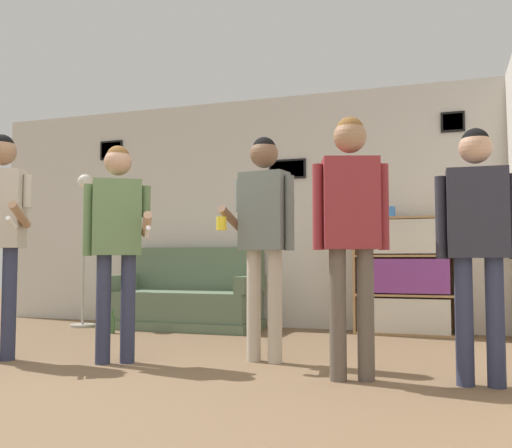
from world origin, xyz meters
The scene contains 12 objects.
ground_plane centered at (0.00, 0.00, 0.00)m, with size 20.00×20.00×0.00m, color brown.
wall_back centered at (0.00, 3.87, 1.35)m, with size 7.55×0.08×2.70m.
couch centered at (-0.89, 3.46, 0.30)m, with size 1.73×0.80×0.93m.
bookshelf centered at (1.55, 3.65, 0.61)m, with size 1.07×0.30×1.23m.
floor_lamp centered at (-2.08, 3.16, 1.13)m, with size 0.28×0.28×1.79m.
person_player_foreground_left centered at (-1.37, 1.06, 1.10)m, with size 0.57×0.43×1.77m.
person_player_foreground_center centered at (-0.42, 1.24, 1.01)m, with size 0.60×0.36×1.65m.
person_watcher_holding_cup centered at (0.63, 1.65, 1.07)m, with size 0.54×0.41×1.73m.
person_spectator_near_bookshelf centered at (1.37, 1.19, 1.06)m, with size 0.48×0.30×1.72m.
person_spectator_far_right centered at (2.15, 1.28, 0.98)m, with size 0.50×0.21×1.61m.
bottle_on_floor centered at (-1.42, 2.76, 0.10)m, with size 0.06×0.06×0.26m.
drinking_cup centered at (1.41, 3.65, 1.29)m, with size 0.08×0.08×0.12m.
Camera 1 is at (1.97, -2.53, 0.78)m, focal length 40.00 mm.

